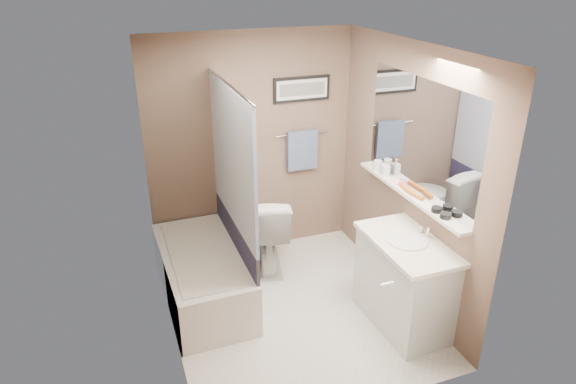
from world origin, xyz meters
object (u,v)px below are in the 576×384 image
object	(u,v)px
hair_brush_back	(406,188)
soap_bottle	(385,168)
toilet	(266,230)
candle_bowl_near	(445,216)
vanity	(404,285)
glass_jar	(378,165)
hair_brush_front	(415,194)
candle_bowl_far	(437,210)
bathtub	(203,276)

from	to	relation	value
hair_brush_back	soap_bottle	world-z (taller)	soap_bottle
toilet	candle_bowl_near	world-z (taller)	candle_bowl_near
toilet	hair_brush_back	distance (m)	1.57
vanity	glass_jar	bearing A→B (deg)	76.07
hair_brush_back	candle_bowl_near	bearing A→B (deg)	-90.00
hair_brush_back	soap_bottle	xyz separation A→B (m)	(0.00, 0.37, 0.06)
glass_jar	vanity	bearing A→B (deg)	-101.44
toilet	hair_brush_front	distance (m)	1.66
toilet	hair_brush_back	bearing A→B (deg)	151.07
candle_bowl_far	glass_jar	bearing A→B (deg)	90.00
toilet	bathtub	bearing A→B (deg)	40.08
bathtub	candle_bowl_far	size ratio (longest dim) A/B	16.67
hair_brush_front	glass_jar	bearing A→B (deg)	90.00
toilet	hair_brush_back	xyz separation A→B (m)	(1.03, -0.95, 0.72)
vanity	hair_brush_front	size ratio (longest dim) A/B	4.09
glass_jar	hair_brush_front	bearing A→B (deg)	-90.00
candle_bowl_far	soap_bottle	bearing A→B (deg)	90.00
glass_jar	soap_bottle	xyz separation A→B (m)	(0.00, -0.14, 0.03)
candle_bowl_near	soap_bottle	distance (m)	0.95
candle_bowl_far	bathtub	bearing A→B (deg)	149.74
candle_bowl_far	hair_brush_back	distance (m)	0.47
bathtub	candle_bowl_far	bearing A→B (deg)	-31.51
bathtub	candle_bowl_far	distance (m)	2.25
soap_bottle	glass_jar	bearing A→B (deg)	90.00
toilet	candle_bowl_far	size ratio (longest dim) A/B	9.32
candle_bowl_far	hair_brush_front	distance (m)	0.32
hair_brush_front	glass_jar	distance (m)	0.66
bathtub	hair_brush_front	size ratio (longest dim) A/B	6.82
bathtub	glass_jar	bearing A→B (deg)	-3.22
bathtub	glass_jar	size ratio (longest dim) A/B	15.00
vanity	glass_jar	size ratio (longest dim) A/B	9.00
candle_bowl_near	soap_bottle	size ratio (longest dim) A/B	0.57
candle_bowl_near	vanity	bearing A→B (deg)	135.31
bathtub	vanity	size ratio (longest dim) A/B	1.67
hair_brush_front	glass_jar	size ratio (longest dim) A/B	2.20
soap_bottle	vanity	bearing A→B (deg)	-103.51
candle_bowl_near	glass_jar	bearing A→B (deg)	90.00
bathtub	soap_bottle	xyz separation A→B (m)	(1.79, -0.21, 0.94)
toilet	soap_bottle	world-z (taller)	soap_bottle
soap_bottle	toilet	bearing A→B (deg)	150.49
hair_brush_front	hair_brush_back	xyz separation A→B (m)	(0.00, 0.14, 0.00)
soap_bottle	candle_bowl_near	bearing A→B (deg)	-90.00
bathtub	vanity	xyz separation A→B (m)	(1.60, -0.98, 0.15)
hair_brush_back	hair_brush_front	bearing A→B (deg)	-90.00
soap_bottle	hair_brush_back	bearing A→B (deg)	-90.00
hair_brush_front	hair_brush_back	distance (m)	0.14
hair_brush_front	soap_bottle	xyz separation A→B (m)	(0.00, 0.51, 0.06)
vanity	candle_bowl_near	world-z (taller)	candle_bowl_near
bathtub	hair_brush_back	size ratio (longest dim) A/B	6.82
bathtub	hair_brush_back	world-z (taller)	hair_brush_back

